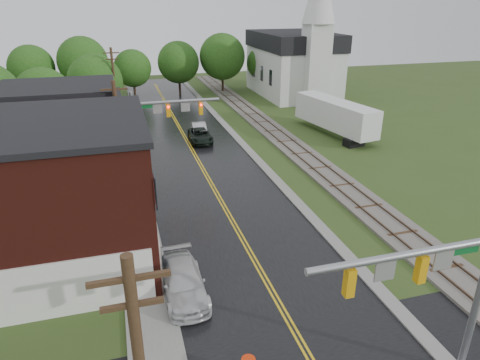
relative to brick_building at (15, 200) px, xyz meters
name	(u,v)px	position (x,y,z in m)	size (l,w,h in m)	color
main_road	(197,158)	(12.48, 15.00, -4.15)	(10.00, 90.00, 0.02)	black
curb_right	(237,138)	(17.88, 20.00, -4.15)	(0.80, 70.00, 0.12)	gray
sidewalk_left	(133,185)	(6.28, 10.00, -4.15)	(2.40, 50.00, 0.12)	gray
brick_building	(15,200)	(0.00, 0.00, 0.00)	(14.30, 10.30, 8.30)	#4D1810
yellow_house	(65,150)	(1.48, 11.00, -0.95)	(8.00, 7.00, 6.40)	tan
darkred_building	(86,130)	(2.48, 20.00, -1.95)	(7.00, 6.00, 4.40)	#3F0F0C
church	(296,58)	(32.48, 38.74, 1.68)	(10.40, 18.40, 20.00)	silver
railroad	(276,134)	(22.48, 20.00, -4.05)	(3.20, 80.00, 0.30)	#59544C
traffic_signal_near	(437,278)	(15.96, -13.00, 0.82)	(7.34, 0.30, 7.20)	gray
traffic_signal_far	(160,117)	(9.01, 12.00, 0.82)	(7.34, 0.43, 7.20)	gray
utility_pole_b	(120,142)	(5.68, 7.00, 0.57)	(1.80, 0.28, 9.00)	#382616
utility_pole_c	(115,86)	(5.68, 29.00, 0.57)	(1.80, 0.28, 9.00)	#382616
tree_left_c	(45,98)	(-1.36, 24.90, 0.36)	(6.00, 6.00, 7.65)	black
tree_left_e	(97,83)	(3.64, 30.90, 0.66)	(6.40, 6.40, 8.16)	black
suv_dark	(200,136)	(13.81, 19.82, -3.47)	(2.25, 4.88, 1.35)	black
sedan_silver	(199,130)	(14.10, 21.86, -3.44)	(1.50, 4.30, 1.42)	#A9A9AE
pickup_white	(183,282)	(8.06, -5.00, -3.41)	(2.07, 5.10, 1.48)	silver
semi_trailer	(335,115)	(28.73, 18.44, -1.90)	(4.56, 12.15, 3.77)	black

